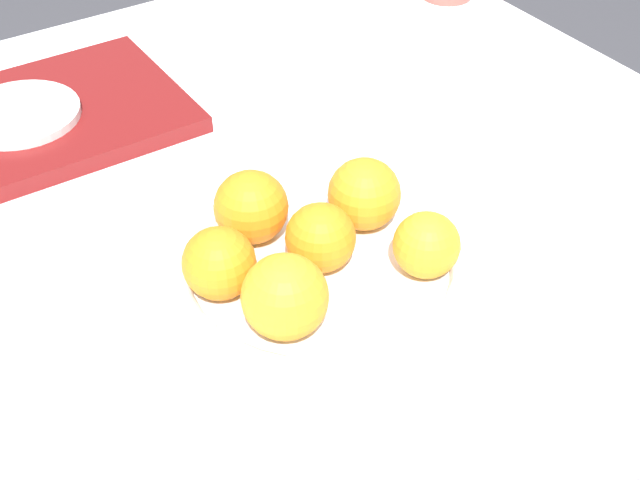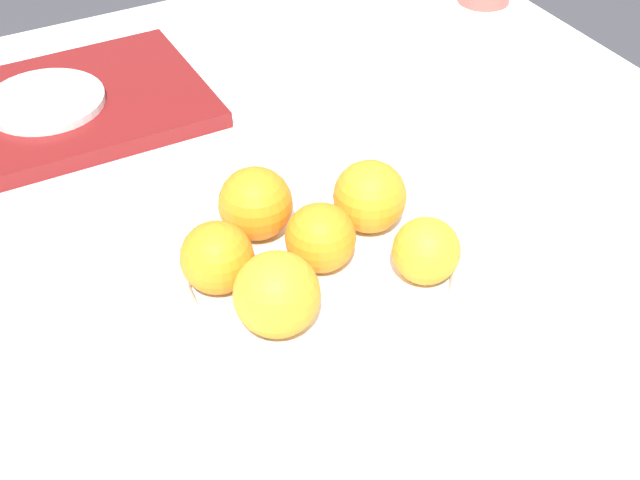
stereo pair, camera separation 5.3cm
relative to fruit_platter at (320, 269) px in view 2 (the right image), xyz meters
The scene contains 10 objects.
table 0.48m from the fruit_platter, 130.39° to the left, with size 1.46×0.87×0.76m.
fruit_platter is the anchor object (origin of this frame).
orange_0 0.04m from the fruit_platter, 15.82° to the left, with size 0.07×0.07×0.07m.
orange_1 0.09m from the fruit_platter, 22.57° to the left, with size 0.07×0.07×0.07m.
orange_2 0.09m from the fruit_platter, 114.07° to the left, with size 0.07×0.07×0.07m.
orange_3 0.10m from the fruit_platter, 142.80° to the right, with size 0.07×0.07×0.07m.
orange_4 0.10m from the fruit_platter, 37.78° to the right, with size 0.06×0.06×0.06m.
orange_5 0.10m from the fruit_platter, 168.55° to the left, with size 0.07×0.07×0.07m.
serving_tray 0.43m from the fruit_platter, 110.37° to the left, with size 0.37×0.24×0.02m.
side_plate 0.43m from the fruit_platter, 110.37° to the left, with size 0.14×0.14×0.01m.
Camera 2 is at (-0.12, -0.75, 1.33)m, focal length 50.00 mm.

